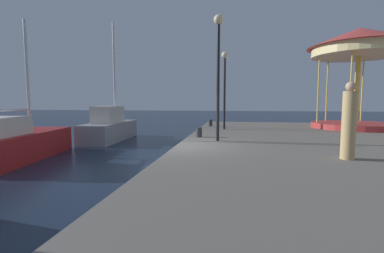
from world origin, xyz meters
The scene contains 9 objects.
ground_plane centered at (0.00, 0.00, 0.00)m, with size 120.00×120.00×0.00m, color #162338.
sailboat_grey centered at (-5.33, 5.90, 0.78)m, with size 1.88×5.14×7.03m.
sailboat_red centered at (-6.53, 0.21, 0.68)m, with size 2.78×5.27×5.68m.
carousel centered at (8.61, 7.21, 4.91)m, with size 5.33×5.33×5.46m.
lamp_post_near_edge centered at (1.33, 1.11, 3.94)m, with size 0.36×0.36×4.64m.
lamp_post_mid_promenade centered at (1.41, 5.57, 3.63)m, with size 0.36×0.36×4.11m.
bollard_center centered at (0.51, 7.31, 1.00)m, with size 0.24×0.24×0.40m, color #2D2D33.
bollard_south centered at (0.49, 2.10, 1.00)m, with size 0.24×0.24×0.40m, color #2D2D33.
person_by_the_water centered at (4.83, -1.68, 1.73)m, with size 0.34×0.34×1.98m.
Camera 1 is at (1.94, -9.11, 2.27)m, focal length 25.43 mm.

